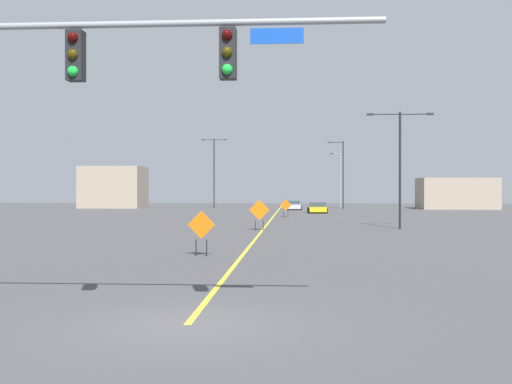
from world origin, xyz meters
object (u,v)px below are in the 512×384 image
(street_lamp_far_left, at_px, (214,168))
(car_silver_passing, at_px, (293,205))
(street_lamp_far_right, at_px, (400,159))
(street_lamp_mid_left, at_px, (340,178))
(construction_sign_left_lane, at_px, (201,227))
(construction_sign_median_near, at_px, (259,211))
(car_yellow_far, at_px, (317,208))
(construction_sign_left_shoulder, at_px, (286,206))
(street_lamp_near_left, at_px, (342,172))

(street_lamp_far_left, relative_size, car_silver_passing, 2.59)
(street_lamp_far_right, xyz_separation_m, street_lamp_mid_left, (-0.88, 45.91, -0.52))
(street_lamp_far_left, height_order, construction_sign_left_lane, street_lamp_far_left)
(street_lamp_far_right, relative_size, construction_sign_median_near, 3.94)
(construction_sign_left_lane, height_order, car_yellow_far, construction_sign_left_lane)
(street_lamp_far_left, distance_m, construction_sign_left_shoulder, 30.23)
(street_lamp_near_left, height_order, construction_sign_left_lane, street_lamp_near_left)
(construction_sign_median_near, height_order, car_silver_passing, construction_sign_median_near)
(construction_sign_left_lane, bearing_deg, car_silver_passing, 86.30)
(street_lamp_far_right, relative_size, car_yellow_far, 2.01)
(construction_sign_median_near, distance_m, car_yellow_far, 29.90)
(street_lamp_far_left, bearing_deg, construction_sign_left_lane, -82.88)
(construction_sign_left_shoulder, bearing_deg, construction_sign_median_near, -94.49)
(street_lamp_mid_left, xyz_separation_m, car_yellow_far, (-3.87, -18.25, -3.77))
(street_lamp_mid_left, distance_m, car_yellow_far, 19.03)
(street_lamp_far_left, distance_m, construction_sign_median_near, 47.82)
(street_lamp_mid_left, relative_size, car_silver_passing, 2.07)
(street_lamp_far_left, bearing_deg, car_silver_passing, -32.30)
(car_yellow_far, bearing_deg, street_lamp_near_left, 74.84)
(construction_sign_left_lane, distance_m, car_silver_passing, 55.53)
(construction_sign_left_shoulder, bearing_deg, construction_sign_left_lane, -94.86)
(street_lamp_far_right, bearing_deg, construction_sign_left_lane, -122.13)
(street_lamp_far_left, height_order, construction_sign_median_near, street_lamp_far_left)
(street_lamp_mid_left, distance_m, construction_sign_left_lane, 64.58)
(street_lamp_far_right, height_order, car_yellow_far, street_lamp_far_right)
(street_lamp_near_left, relative_size, construction_sign_left_lane, 4.91)
(car_silver_passing, bearing_deg, street_lamp_far_right, -78.62)
(street_lamp_mid_left, bearing_deg, car_silver_passing, -129.00)
(street_lamp_mid_left, relative_size, construction_sign_median_near, 3.86)
(street_lamp_far_right, bearing_deg, street_lamp_far_left, 112.94)
(construction_sign_left_shoulder, bearing_deg, street_lamp_far_right, -64.26)
(street_lamp_far_left, bearing_deg, car_yellow_far, -50.39)
(street_lamp_far_right, bearing_deg, street_lamp_near_left, 91.19)
(street_lamp_near_left, distance_m, street_lamp_far_right, 41.99)
(construction_sign_median_near, xyz_separation_m, construction_sign_left_lane, (-1.48, -15.94, -0.09))
(construction_sign_left_shoulder, height_order, construction_sign_left_lane, construction_sign_left_lane)
(street_lamp_mid_left, xyz_separation_m, construction_sign_left_shoulder, (-7.32, -28.89, -3.27))
(street_lamp_mid_left, relative_size, construction_sign_left_lane, 4.20)
(street_lamp_far_right, height_order, car_silver_passing, street_lamp_far_right)
(construction_sign_median_near, xyz_separation_m, car_yellow_far, (4.93, 29.49, -0.69))
(construction_sign_median_near, bearing_deg, street_lamp_far_right, 10.69)
(car_yellow_far, bearing_deg, construction_sign_median_near, -99.49)
(car_yellow_far, bearing_deg, street_lamp_far_right, -80.25)
(construction_sign_left_lane, xyz_separation_m, car_yellow_far, (6.41, 45.43, -0.60))
(street_lamp_mid_left, relative_size, car_yellow_far, 1.97)
(street_lamp_far_left, bearing_deg, street_lamp_mid_left, 3.31)
(street_lamp_near_left, bearing_deg, construction_sign_left_lane, -99.77)
(street_lamp_far_left, height_order, construction_sign_left_shoulder, street_lamp_far_left)
(street_lamp_far_right, distance_m, car_yellow_far, 28.39)
(street_lamp_far_left, height_order, car_yellow_far, street_lamp_far_left)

